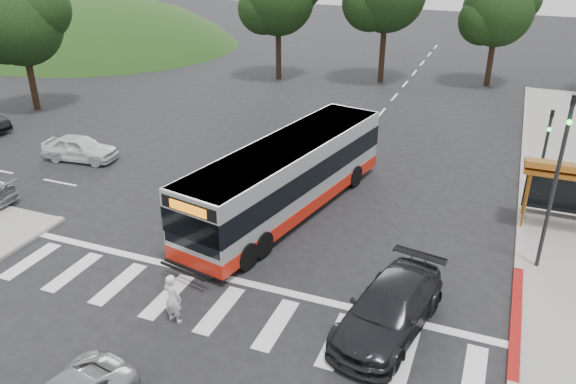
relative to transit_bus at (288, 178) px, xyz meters
The scene contains 14 objects.
ground 2.86m from the transit_bus, 77.02° to the right, with size 140.00×140.00×0.00m, color black.
sidewalk_east 12.94m from the transit_bus, 26.17° to the left, with size 4.00×40.00×0.12m, color gray.
curb_east 11.20m from the transit_bus, 30.73° to the left, with size 0.30×40.00×0.15m, color #9E9991.
curb_east_red 10.58m from the transit_bus, 24.42° to the right, with size 0.32×6.00×0.15m, color maroon.
hillside_nw 41.93m from the transit_bus, 138.67° to the left, with size 44.00×44.00×10.00m, color #183812.
crosswalk_ladder 7.52m from the transit_bus, 85.81° to the right, with size 18.00×2.60×0.01m, color silver.
traffic_signal_ne_tall 10.43m from the transit_bus, ahead, with size 0.18×0.37×6.50m.
traffic_signal_ne_short 11.90m from the transit_bus, 31.29° to the left, with size 0.18×0.37×4.00m.
tree_north_b 26.88m from the transit_bus, 75.60° to the left, with size 5.72×5.33×8.43m.
tree_west_a 23.11m from the transit_bus, 160.13° to the left, with size 5.72×5.33×8.43m.
transit_bus is the anchor object (origin of this frame).
pedestrian 8.39m from the transit_bus, 93.64° to the right, with size 0.63×0.41×1.72m, color white.
dark_sedan 8.58m from the transit_bus, 46.90° to the right, with size 2.14×5.26×1.53m, color black.
west_car_white 12.56m from the transit_bus, behind, with size 1.61×4.00×1.36m, color silver.
Camera 1 is at (7.59, -17.98, 11.38)m, focal length 35.00 mm.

